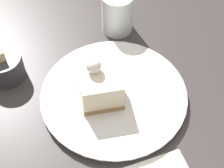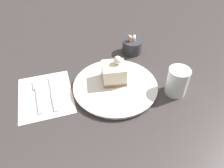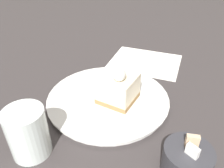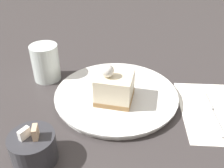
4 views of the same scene
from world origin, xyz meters
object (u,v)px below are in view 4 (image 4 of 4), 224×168
at_px(plate, 116,95).
at_px(cake_slice, 114,86).
at_px(sugar_bowl, 34,147).
at_px(drinking_glass, 46,63).
at_px(knife, 207,104).

relative_size(plate, cake_slice, 3.16).
height_order(sugar_bowl, drinking_glass, drinking_glass).
relative_size(sugar_bowl, drinking_glass, 0.84).
xyz_separation_m(knife, drinking_glass, (0.40, -0.05, 0.04)).
xyz_separation_m(plate, drinking_glass, (0.19, -0.05, 0.04)).
height_order(cake_slice, sugar_bowl, cake_slice).
xyz_separation_m(sugar_bowl, drinking_glass, (0.08, -0.25, 0.02)).
distance_m(sugar_bowl, drinking_glass, 0.27).
bearing_deg(drinking_glass, cake_slice, 157.82).
xyz_separation_m(plate, cake_slice, (0.00, 0.03, 0.04)).
bearing_deg(plate, knife, -178.31).
distance_m(plate, cake_slice, 0.05).
xyz_separation_m(plate, sugar_bowl, (0.11, 0.20, 0.02)).
bearing_deg(plate, sugar_bowl, 61.88).
bearing_deg(cake_slice, knife, -169.48).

